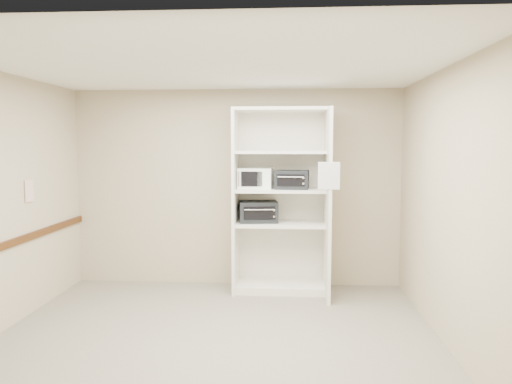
# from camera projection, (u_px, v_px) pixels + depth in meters

# --- Properties ---
(floor) EXTENTS (4.50, 4.00, 0.01)m
(floor) POSITION_uv_depth(u_px,v_px,m) (216.00, 337.00, 5.05)
(floor) COLOR slate
(floor) RESTS_ON ground
(ceiling) EXTENTS (4.50, 4.00, 0.01)m
(ceiling) POSITION_uv_depth(u_px,v_px,m) (214.00, 66.00, 4.79)
(ceiling) COLOR white
(wall_back) EXTENTS (4.50, 0.02, 2.70)m
(wall_back) POSITION_uv_depth(u_px,v_px,m) (236.00, 188.00, 6.91)
(wall_back) COLOR tan
(wall_back) RESTS_ON ground
(wall_front) EXTENTS (4.50, 0.02, 2.70)m
(wall_front) POSITION_uv_depth(u_px,v_px,m) (165.00, 246.00, 2.93)
(wall_front) COLOR tan
(wall_front) RESTS_ON ground
(wall_right) EXTENTS (0.02, 4.00, 2.70)m
(wall_right) POSITION_uv_depth(u_px,v_px,m) (448.00, 207.00, 4.77)
(wall_right) COLOR tan
(wall_right) RESTS_ON ground
(shelving_unit) EXTENTS (1.24, 0.92, 2.42)m
(shelving_unit) POSITION_uv_depth(u_px,v_px,m) (284.00, 207.00, 6.59)
(shelving_unit) COLOR silver
(shelving_unit) RESTS_ON floor
(microwave) EXTENTS (0.47, 0.37, 0.27)m
(microwave) POSITION_uv_depth(u_px,v_px,m) (256.00, 178.00, 6.62)
(microwave) COLOR white
(microwave) RESTS_ON shelving_unit
(toaster_oven_upper) EXTENTS (0.45, 0.36, 0.24)m
(toaster_oven_upper) POSITION_uv_depth(u_px,v_px,m) (292.00, 180.00, 6.50)
(toaster_oven_upper) COLOR black
(toaster_oven_upper) RESTS_ON shelving_unit
(toaster_oven_lower) EXTENTS (0.55, 0.44, 0.28)m
(toaster_oven_lower) POSITION_uv_depth(u_px,v_px,m) (258.00, 212.00, 6.64)
(toaster_oven_lower) COLOR black
(toaster_oven_lower) RESTS_ON shelving_unit
(paper_sign) EXTENTS (0.25, 0.02, 0.32)m
(paper_sign) POSITION_uv_depth(u_px,v_px,m) (329.00, 176.00, 5.89)
(paper_sign) COLOR white
(paper_sign) RESTS_ON shelving_unit
(chair_rail) EXTENTS (0.04, 3.98, 0.08)m
(chair_rail) POSITION_uv_depth(u_px,v_px,m) (0.00, 247.00, 5.11)
(chair_rail) COLOR #3C1F0A
(chair_rail) RESTS_ON wall_left
(wall_poster) EXTENTS (0.01, 0.18, 0.26)m
(wall_poster) POSITION_uv_depth(u_px,v_px,m) (29.00, 191.00, 5.70)
(wall_poster) COLOR white
(wall_poster) RESTS_ON wall_left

